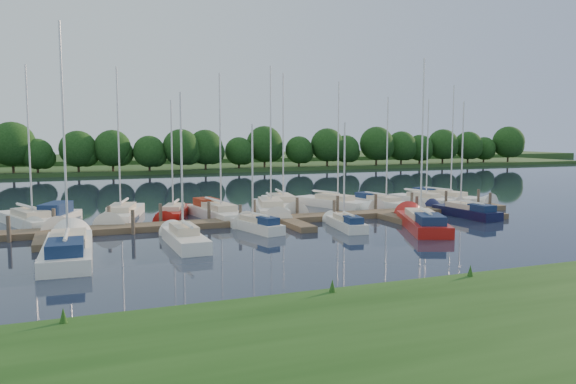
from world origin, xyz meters
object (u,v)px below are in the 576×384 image
object	(u,v)px
sailboat_n_0	(31,222)
sailboat_s_2	(256,226)
dock	(286,221)
motorboat	(55,219)
sailboat_n_5	(271,211)

from	to	relation	value
sailboat_n_0	sailboat_s_2	bearing A→B (deg)	129.80
dock	motorboat	distance (m)	16.65
dock	sailboat_n_0	bearing A→B (deg)	162.58
motorboat	sailboat_n_5	bearing A→B (deg)	-162.92
motorboat	sailboat_s_2	world-z (taller)	sailboat_s_2
sailboat_n_5	sailboat_n_0	bearing A→B (deg)	11.56
dock	sailboat_s_2	world-z (taller)	sailboat_s_2
motorboat	sailboat_s_2	bearing A→B (deg)	168.43
motorboat	sailboat_s_2	size ratio (longest dim) A/B	0.84
sailboat_n_0	sailboat_n_5	bearing A→B (deg)	155.99
sailboat_s_2	dock	bearing A→B (deg)	22.46
motorboat	sailboat_n_5	distance (m)	16.12
sailboat_n_5	motorboat	bearing A→B (deg)	9.38
dock	sailboat_s_2	bearing A→B (deg)	-143.29
sailboat_n_0	sailboat_s_2	xyz separation A→B (m)	(14.05, -7.63, 0.04)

